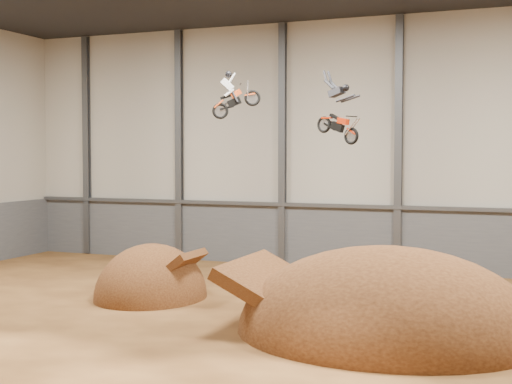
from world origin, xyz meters
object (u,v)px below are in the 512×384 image
takeoff_ramp (151,298)px  fmx_rider_b (335,108)px  fmx_rider_a (239,89)px  landing_ramp (387,334)px

takeoff_ramp → fmx_rider_b: 11.74m
takeoff_ramp → fmx_rider_a: bearing=8.8°
landing_ramp → fmx_rider_b: bearing=129.5°
takeoff_ramp → landing_ramp: 11.35m
takeoff_ramp → fmx_rider_a: fmx_rider_a is taller
landing_ramp → fmx_rider_a: (-7.02, 3.17, 9.23)m
landing_ramp → fmx_rider_a: 12.03m
takeoff_ramp → landing_ramp: landing_ramp is taller
fmx_rider_a → fmx_rider_b: (4.17, 0.29, -0.89)m
fmx_rider_a → fmx_rider_b: bearing=-22.1°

